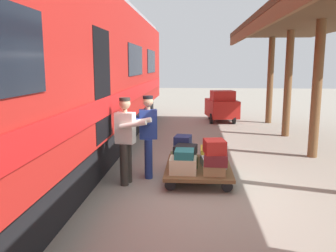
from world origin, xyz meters
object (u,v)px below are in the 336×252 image
at_px(suitcase_slate_roller, 184,152).
at_px(baggage_tug, 222,107).
at_px(suitcase_black_hardshell, 185,150).
at_px(suitcase_teal_softside, 184,154).
at_px(suitcase_tan_vintage, 214,168).
at_px(suitcase_gray_aluminum, 213,162).
at_px(luggage_cart, 198,168).
at_px(suitcase_navy_fabric, 183,141).
at_px(suitcase_cream_canvas, 183,165).
at_px(train_car, 22,79).
at_px(porter_by_door, 126,138).
at_px(porter_in_overalls, 147,134).
at_px(suitcase_maroon_trunk, 216,158).
at_px(suitcase_olive_duffel, 184,160).
at_px(suitcase_yellow_case, 212,154).
at_px(suitcase_red_plastic, 215,147).

xyz_separation_m(suitcase_slate_roller, baggage_tug, (-1.35, -7.07, 0.20)).
bearing_deg(suitcase_black_hardshell, suitcase_teal_softside, 88.77).
bearing_deg(suitcase_tan_vintage, suitcase_gray_aluminum, -90.00).
distance_m(luggage_cart, suitcase_teal_softside, 0.70).
relative_size(suitcase_tan_vintage, suitcase_gray_aluminum, 0.79).
distance_m(suitcase_gray_aluminum, suitcase_teal_softside, 0.81).
distance_m(suitcase_navy_fabric, suitcase_black_hardshell, 0.51).
bearing_deg(suitcase_gray_aluminum, suitcase_cream_canvas, 40.20).
distance_m(luggage_cart, suitcase_cream_canvas, 0.61).
bearing_deg(train_car, porter_by_door, -170.04).
bearing_deg(porter_in_overalls, suitcase_cream_canvas, 143.59).
distance_m(suitcase_maroon_trunk, porter_by_door, 1.76).
bearing_deg(suitcase_olive_duffel, suitcase_gray_aluminum, 180.00).
distance_m(suitcase_cream_canvas, suitcase_maroon_trunk, 0.64).
bearing_deg(baggage_tug, train_car, 62.59).
distance_m(train_car, suitcase_slate_roller, 3.59).
height_order(suitcase_gray_aluminum, suitcase_maroon_trunk, suitcase_maroon_trunk).
xyz_separation_m(suitcase_slate_roller, suitcase_maroon_trunk, (-0.62, 1.03, 0.16)).
xyz_separation_m(suitcase_maroon_trunk, suitcase_teal_softside, (0.59, -0.04, 0.07)).
distance_m(luggage_cart, suitcase_olive_duffel, 0.34).
bearing_deg(suitcase_black_hardshell, suitcase_yellow_case, -136.23).
relative_size(train_car, porter_in_overalls, 12.30).
distance_m(luggage_cart, baggage_tug, 7.65).
distance_m(train_car, suitcase_black_hardshell, 3.38).
bearing_deg(porter_in_overalls, suitcase_yellow_case, -161.93).
height_order(train_car, suitcase_tan_vintage, train_car).
bearing_deg(suitcase_navy_fabric, suitcase_gray_aluminum, 143.76).
bearing_deg(suitcase_gray_aluminum, suitcase_maroon_trunk, 92.50).
xyz_separation_m(train_car, suitcase_red_plastic, (-3.53, -0.17, -1.24)).
distance_m(suitcase_tan_vintage, suitcase_cream_canvas, 0.59).
relative_size(suitcase_cream_canvas, suitcase_navy_fabric, 1.22).
bearing_deg(suitcase_yellow_case, suitcase_cream_canvas, 59.39).
relative_size(porter_in_overalls, porter_by_door, 1.00).
bearing_deg(porter_by_door, suitcase_black_hardshell, -162.25).
distance_m(suitcase_cream_canvas, suitcase_teal_softside, 0.23).
relative_size(luggage_cart, suitcase_olive_duffel, 3.51).
distance_m(suitcase_cream_canvas, suitcase_yellow_case, 1.16).
bearing_deg(train_car, baggage_tug, -117.41).
bearing_deg(suitcase_red_plastic, suitcase_teal_softside, -6.20).
bearing_deg(suitcase_olive_duffel, train_car, 13.80).
height_order(suitcase_teal_softside, porter_in_overalls, porter_in_overalls).
bearing_deg(suitcase_cream_canvas, porter_by_door, -5.17).
bearing_deg(suitcase_olive_duffel, suitcase_cream_canvas, 90.00).
bearing_deg(porter_in_overalls, suitcase_teal_softside, 144.51).
bearing_deg(luggage_cart, suitcase_slate_roller, -59.39).
distance_m(suitcase_navy_fabric, suitcase_teal_softside, 0.96).
distance_m(suitcase_maroon_trunk, suitcase_black_hardshell, 0.77).
xyz_separation_m(suitcase_slate_roller, suitcase_red_plastic, (-0.58, 1.06, 0.39)).
xyz_separation_m(suitcase_gray_aluminum, suitcase_navy_fabric, (0.63, -0.46, 0.33)).
relative_size(suitcase_red_plastic, porter_in_overalls, 0.26).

